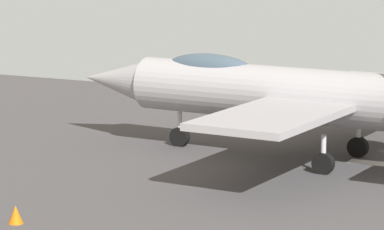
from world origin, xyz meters
name	(u,v)px	position (x,y,z in m)	size (l,w,h in m)	color
fighter_jet	(294,93)	(5.89, 0.69, 2.46)	(17.22, 14.20, 5.66)	#9D9CA1
marker_cone_mid	(16,215)	(9.83, 12.31, 0.28)	(0.44, 0.44, 0.55)	orange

